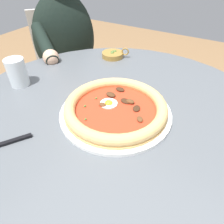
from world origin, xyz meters
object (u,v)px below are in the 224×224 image
(pizza_on_plate, at_px, (116,108))
(steak_knife, at_px, (1,145))
(water_glass, at_px, (18,74))
(cafe_chair_diner, at_px, (65,62))
(dining_table, at_px, (115,146))
(diner_person, at_px, (69,71))
(olive_pan, at_px, (113,54))

(pizza_on_plate, distance_m, steak_knife, 0.32)
(water_glass, height_order, cafe_chair_diner, cafe_chair_diner)
(water_glass, bearing_deg, cafe_chair_diner, -150.52)
(dining_table, height_order, cafe_chair_diner, cafe_chair_diner)
(water_glass, bearing_deg, diner_person, -156.26)
(pizza_on_plate, height_order, water_glass, water_glass)
(dining_table, distance_m, steak_knife, 0.35)
(cafe_chair_diner, bearing_deg, pizza_on_plate, 53.01)
(dining_table, bearing_deg, olive_pan, -148.39)
(diner_person, distance_m, cafe_chair_diner, 0.13)
(pizza_on_plate, xyz_separation_m, cafe_chair_diner, (-0.53, -0.70, -0.24))
(pizza_on_plate, distance_m, water_glass, 0.38)
(cafe_chair_diner, bearing_deg, olive_pan, 69.49)
(diner_person, relative_size, cafe_chair_diner, 1.39)
(olive_pan, relative_size, cafe_chair_diner, 0.14)
(olive_pan, bearing_deg, diner_person, -104.67)
(steak_knife, bearing_deg, water_glass, -139.17)
(olive_pan, xyz_separation_m, diner_person, (-0.10, -0.38, -0.23))
(steak_knife, bearing_deg, dining_table, 144.65)
(dining_table, relative_size, olive_pan, 8.76)
(diner_person, bearing_deg, steak_knife, 29.99)
(dining_table, height_order, water_glass, water_glass)
(dining_table, height_order, diner_person, diner_person)
(pizza_on_plate, xyz_separation_m, diner_person, (-0.44, -0.59, -0.23))
(pizza_on_plate, height_order, olive_pan, olive_pan)
(steak_knife, height_order, cafe_chair_diner, cafe_chair_diner)
(pizza_on_plate, bearing_deg, olive_pan, -148.34)
(water_glass, xyz_separation_m, cafe_chair_diner, (-0.56, -0.32, -0.26))
(pizza_on_plate, height_order, steak_knife, pizza_on_plate)
(steak_knife, relative_size, cafe_chair_diner, 0.23)
(pizza_on_plate, height_order, cafe_chair_diner, cafe_chair_diner)
(dining_table, height_order, pizza_on_plate, pizza_on_plate)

